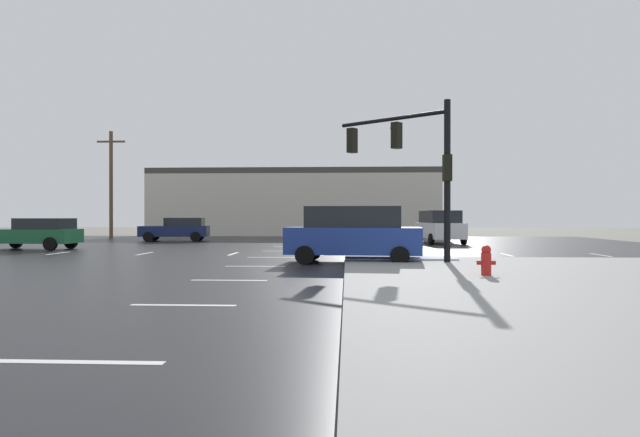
{
  "coord_description": "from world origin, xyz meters",
  "views": [
    {
      "loc": [
        3.07,
        -24.08,
        1.69
      ],
      "look_at": [
        1.56,
        6.36,
        1.58
      ],
      "focal_mm": 30.66,
      "sensor_mm": 36.0,
      "label": 1
    }
  ],
  "objects": [
    {
      "name": "ground_plane",
      "position": [
        0.0,
        0.0,
        0.0
      ],
      "size": [
        120.0,
        120.0,
        0.0
      ],
      "primitive_type": "plane",
      "color": "slate"
    },
    {
      "name": "road_asphalt",
      "position": [
        0.0,
        0.0,
        0.01
      ],
      "size": [
        44.0,
        44.0,
        0.02
      ],
      "primitive_type": "cube",
      "color": "#232326",
      "rests_on": "ground_plane"
    },
    {
      "name": "snow_strip_curbside",
      "position": [
        5.0,
        -4.0,
        0.17
      ],
      "size": [
        4.0,
        1.6,
        0.06
      ],
      "primitive_type": "cube",
      "color": "white",
      "rests_on": "sidewalk_corner"
    },
    {
      "name": "lane_markings",
      "position": [
        1.2,
        -1.38,
        0.02
      ],
      "size": [
        36.15,
        36.15,
        0.01
      ],
      "color": "silver",
      "rests_on": "road_asphalt"
    },
    {
      "name": "traffic_signal_mast",
      "position": [
        5.47,
        -4.56,
        3.84
      ],
      "size": [
        3.75,
        3.0,
        5.52
      ],
      "rotation": [
        0.0,
        0.0,
        2.48
      ],
      "color": "black",
      "rests_on": "sidewalk_corner"
    },
    {
      "name": "fire_hydrant",
      "position": [
        6.73,
        -9.54,
        0.54
      ],
      "size": [
        0.48,
        0.26,
        0.79
      ],
      "color": "red",
      "rests_on": "sidewalk_corner"
    },
    {
      "name": "strip_building_background",
      "position": [
        -1.59,
        25.57,
        2.92
      ],
      "size": [
        25.16,
        8.0,
        5.85
      ],
      "color": "beige",
      "rests_on": "ground_plane"
    },
    {
      "name": "sedan_green",
      "position": [
        -12.68,
        2.78,
        0.85
      ],
      "size": [
        4.62,
        2.23,
        1.58
      ],
      "rotation": [
        0.0,
        0.0,
        3.08
      ],
      "color": "#195933",
      "rests_on": "road_asphalt"
    },
    {
      "name": "suv_white",
      "position": [
        8.82,
        10.15,
        1.09
      ],
      "size": [
        2.61,
        4.99,
        2.03
      ],
      "rotation": [
        0.0,
        0.0,
        1.69
      ],
      "color": "white",
      "rests_on": "road_asphalt"
    },
    {
      "name": "sedan_navy",
      "position": [
        -8.4,
        12.28,
        0.85
      ],
      "size": [
        4.68,
        2.44,
        1.58
      ],
      "rotation": [
        0.0,
        0.0,
        3.26
      ],
      "color": "#141E47",
      "rests_on": "road_asphalt"
    },
    {
      "name": "suv_blue",
      "position": [
        3.31,
        -4.42,
        1.09
      ],
      "size": [
        4.95,
        2.47,
        2.03
      ],
      "rotation": [
        0.0,
        0.0,
        -0.08
      ],
      "color": "navy",
      "rests_on": "road_asphalt"
    },
    {
      "name": "utility_pole_distant",
      "position": [
        -15.29,
        17.54,
        4.37
      ],
      "size": [
        2.2,
        0.28,
        8.32
      ],
      "color": "brown",
      "rests_on": "ground_plane"
    }
  ]
}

